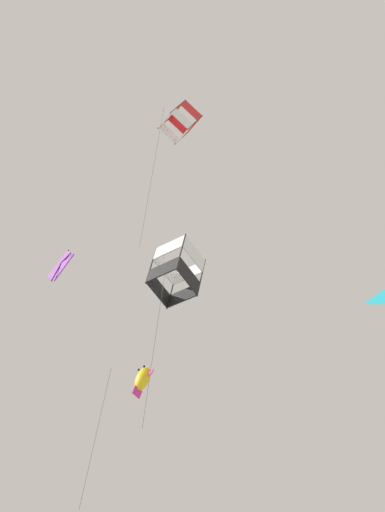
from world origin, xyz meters
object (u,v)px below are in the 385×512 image
object	(u,v)px
kite_box_near_right	(180,122)
kite_box_mid_left	(176,271)
kite_diamond_far_centre	(61,266)
kite_fish_upper_right	(142,379)

from	to	relation	value
kite_box_near_right	kite_box_mid_left	size ratio (longest dim) A/B	1.16
kite_diamond_far_centre	kite_fish_upper_right	world-z (taller)	kite_diamond_far_centre
kite_box_near_right	kite_box_mid_left	distance (m)	11.52
kite_box_mid_left	kite_diamond_far_centre	size ratio (longest dim) A/B	3.92
kite_box_near_right	kite_diamond_far_centre	distance (m)	11.89
kite_box_mid_left	kite_fish_upper_right	distance (m)	4.26
kite_box_mid_left	kite_fish_upper_right	bearing A→B (deg)	-24.79
kite_box_near_right	kite_diamond_far_centre	size ratio (longest dim) A/B	4.57
kite_box_near_right	kite_diamond_far_centre	bearing A→B (deg)	79.26
kite_diamond_far_centre	kite_fish_upper_right	size ratio (longest dim) A/B	0.37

